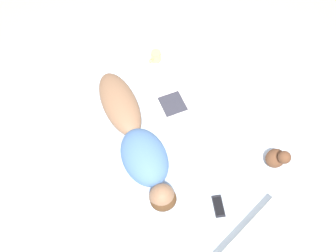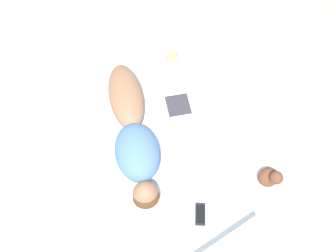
# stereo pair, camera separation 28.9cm
# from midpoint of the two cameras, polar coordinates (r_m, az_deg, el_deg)

# --- Properties ---
(ground_plane) EXTENTS (12.00, 12.00, 0.00)m
(ground_plane) POSITION_cam_midpoint_polar(r_m,az_deg,el_deg) (3.29, 2.09, -9.93)
(ground_plane) COLOR #B7A88E
(bed) EXTENTS (1.93, 2.25, 0.53)m
(bed) POSITION_cam_midpoint_polar(r_m,az_deg,el_deg) (3.04, 2.24, -8.18)
(bed) COLOR beige
(bed) RESTS_ON ground_plane
(person) EXTENTS (0.64, 1.22, 0.21)m
(person) POSITION_cam_midpoint_polar(r_m,az_deg,el_deg) (2.81, -2.12, -1.41)
(person) COLOR brown
(person) RESTS_ON bed
(open_magazine) EXTENTS (0.62, 0.46, 0.01)m
(open_magazine) POSITION_cam_midpoint_polar(r_m,az_deg,el_deg) (3.07, 6.59, 3.19)
(open_magazine) COLOR silver
(open_magazine) RESTS_ON bed
(coffee_mug) EXTENTS (0.12, 0.08, 0.10)m
(coffee_mug) POSITION_cam_midpoint_polar(r_m,az_deg,el_deg) (3.28, 3.12, 9.97)
(coffee_mug) COLOR tan
(coffee_mug) RESTS_ON bed
(cell_phone) EXTENTS (0.15, 0.16, 0.01)m
(cell_phone) POSITION_cam_midpoint_polar(r_m,az_deg,el_deg) (2.69, 7.86, -12.84)
(cell_phone) COLOR black
(cell_phone) RESTS_ON bed
(plush_toy) EXTENTS (0.15, 0.16, 0.20)m
(plush_toy) POSITION_cam_midpoint_polar(r_m,az_deg,el_deg) (2.80, 17.52, -7.36)
(plush_toy) COLOR brown
(plush_toy) RESTS_ON bed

